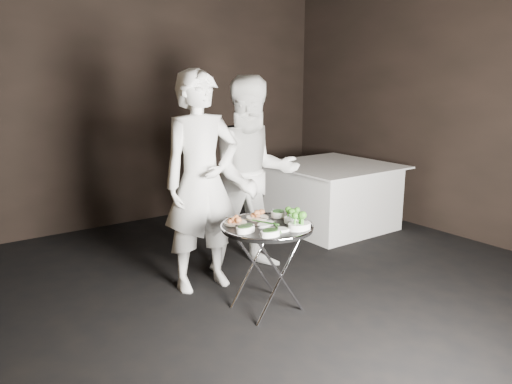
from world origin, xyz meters
TOP-DOWN VIEW (x-y plane):
  - floor at (0.00, 0.00)m, footprint 6.00×7.00m
  - wall_back at (0.00, 3.52)m, footprint 6.00×0.05m
  - tray_stand at (0.02, 0.47)m, footprint 0.47×0.40m
  - serving_tray at (0.02, 0.47)m, footprint 0.73×0.73m
  - potato_plate_a at (-0.17, 0.64)m, footprint 0.18×0.18m
  - potato_plate_b at (0.06, 0.66)m, footprint 0.18×0.18m
  - greens_bowl at (0.24, 0.61)m, footprint 0.12×0.12m
  - asparagus_plate_a at (0.00, 0.47)m, footprint 0.20×0.16m
  - asparagus_plate_b at (-0.01, 0.30)m, footprint 0.22×0.18m
  - spinach_bowl_a at (-0.22, 0.43)m, footprint 0.18×0.14m
  - spinach_bowl_b at (-0.13, 0.24)m, footprint 0.16×0.11m
  - broccoli_bowl_a at (0.24, 0.43)m, footprint 0.20×0.17m
  - broccoli_bowl_b at (0.15, 0.24)m, footprint 0.19×0.14m
  - serving_utensils at (0.03, 0.53)m, footprint 0.58×0.42m
  - waiter_left at (-0.16, 1.18)m, footprint 0.74×0.52m
  - waiter_right at (0.45, 1.26)m, footprint 1.07×0.94m
  - dining_table at (2.03, 1.82)m, footprint 1.39×1.39m

SIDE VIEW (x-z plane):
  - floor at x=0.00m, z-range -0.05..0.00m
  - tray_stand at x=0.02m, z-range 0.04..0.73m
  - dining_table at x=2.03m, z-range 0.00..0.79m
  - serving_tray at x=0.02m, z-range 0.68..0.72m
  - asparagus_plate_a at x=0.00m, z-range 0.71..0.74m
  - asparagus_plate_b at x=-0.01m, z-range 0.71..0.75m
  - potato_plate_a at x=-0.17m, z-range 0.71..0.77m
  - potato_plate_b at x=0.06m, z-range 0.71..0.77m
  - spinach_bowl_b at x=-0.13m, z-range 0.71..0.77m
  - broccoli_bowl_a at x=0.24m, z-range 0.71..0.78m
  - spinach_bowl_a at x=-0.22m, z-range 0.71..0.78m
  - greens_bowl at x=0.24m, z-range 0.71..0.78m
  - broccoli_bowl_b at x=0.15m, z-range 0.71..0.79m
  - serving_utensils at x=0.03m, z-range 0.76..0.76m
  - waiter_right at x=0.45m, z-range 0.00..1.86m
  - waiter_left at x=-0.16m, z-range 0.00..1.91m
  - wall_back at x=0.00m, z-range 0.00..3.00m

